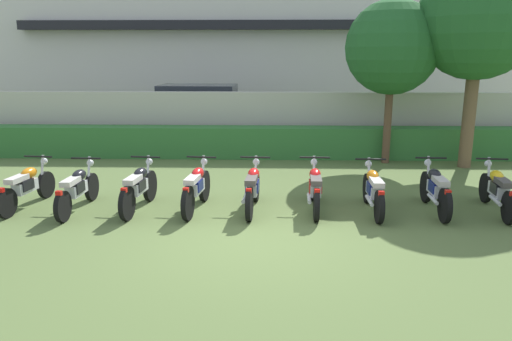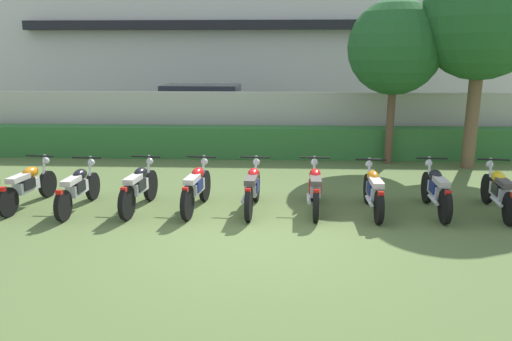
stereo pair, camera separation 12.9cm
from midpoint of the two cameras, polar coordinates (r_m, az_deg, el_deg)
ground at (r=8.08m, az=-0.07°, el=-7.85°), size 60.00×60.00×0.00m
building at (r=23.45m, az=1.73°, el=15.78°), size 23.66×6.50×7.77m
compound_wall at (r=14.76m, az=1.16°, el=5.65°), size 22.47×0.30×1.86m
hedge_row at (r=14.14m, az=1.09°, el=3.34°), size 17.98×0.70×0.90m
parked_car at (r=17.82m, az=-5.72°, el=6.96°), size 4.58×2.23×1.89m
tree_near_inspector at (r=13.68m, az=16.33°, el=13.72°), size 2.50×2.50×4.39m
tree_far_side at (r=13.87m, az=25.37°, el=15.79°), size 3.06×3.06×5.35m
motorcycle_in_row_1 at (r=10.53m, az=-25.01°, el=-1.56°), size 0.60×1.88×0.94m
motorcycle_in_row_2 at (r=9.92m, az=-19.90°, el=-1.93°), size 0.60×1.92×0.94m
motorcycle_in_row_3 at (r=9.60m, az=-13.27°, el=-1.87°), size 0.60×1.87×0.97m
motorcycle_in_row_4 at (r=9.38m, az=-6.68°, el=-1.94°), size 0.60×1.85×0.98m
motorcycle_in_row_5 at (r=9.29m, az=-0.01°, el=-2.02°), size 0.60×1.88×0.97m
motorcycle_in_row_6 at (r=9.36m, az=7.34°, el=-2.05°), size 0.60×1.90×0.96m
motorcycle_in_row_7 at (r=9.43m, az=14.05°, el=-2.25°), size 0.60×1.85×0.96m
motorcycle_in_row_8 at (r=9.80m, az=20.81°, el=-2.09°), size 0.60×1.92×0.97m
motorcycle_in_row_9 at (r=10.22m, az=27.03°, el=-2.13°), size 0.60×1.93×0.96m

